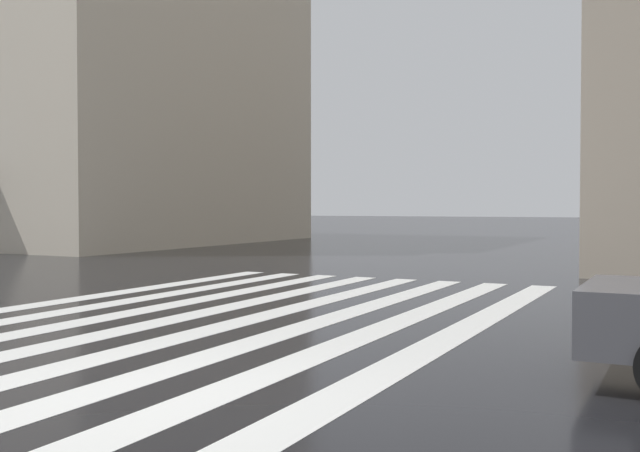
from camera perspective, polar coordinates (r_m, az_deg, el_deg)
name	(u,v)px	position (r m, az deg, el deg)	size (l,w,h in m)	color
ground_plane	(142,394)	(6.74, -13.74, -12.61)	(220.00, 220.00, 0.00)	black
zebra_crossing	(223,317)	(10.99, -7.59, -7.04)	(13.00, 7.50, 0.01)	silver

